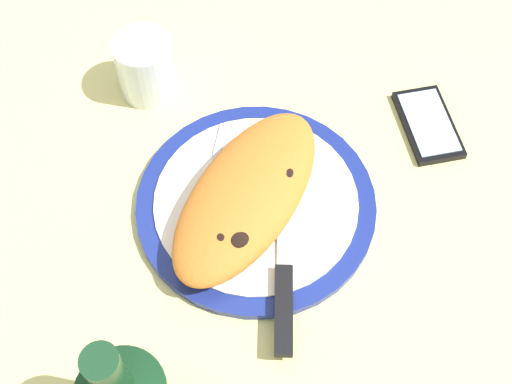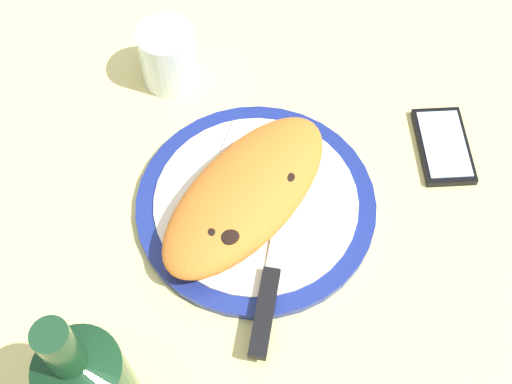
# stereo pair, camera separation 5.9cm
# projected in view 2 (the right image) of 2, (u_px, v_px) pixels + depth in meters

# --- Properties ---
(ground_plane) EXTENTS (1.50, 1.50, 0.03)m
(ground_plane) POSITION_uv_depth(u_px,v_px,m) (256.00, 213.00, 0.84)
(ground_plane) COLOR #E5D684
(plate) EXTENTS (0.29, 0.29, 0.02)m
(plate) POSITION_uv_depth(u_px,v_px,m) (256.00, 204.00, 0.82)
(plate) COLOR navy
(plate) RESTS_ON ground_plane
(calzone) EXTENTS (0.28, 0.18, 0.05)m
(calzone) POSITION_uv_depth(u_px,v_px,m) (246.00, 194.00, 0.79)
(calzone) COLOR orange
(calzone) RESTS_ON plate
(fork) EXTENTS (0.15, 0.03, 0.00)m
(fork) POSITION_uv_depth(u_px,v_px,m) (213.00, 178.00, 0.82)
(fork) COLOR silver
(fork) RESTS_ON plate
(knife) EXTENTS (0.23, 0.08, 0.01)m
(knife) POSITION_uv_depth(u_px,v_px,m) (269.00, 287.00, 0.75)
(knife) COLOR silver
(knife) RESTS_ON plate
(smartphone) EXTENTS (0.13, 0.11, 0.01)m
(smartphone) POSITION_uv_depth(u_px,v_px,m) (443.00, 146.00, 0.86)
(smartphone) COLOR black
(smartphone) RESTS_ON ground_plane
(water_glass) EXTENTS (0.08, 0.08, 0.09)m
(water_glass) POSITION_uv_depth(u_px,v_px,m) (169.00, 59.00, 0.90)
(water_glass) COLOR silver
(water_glass) RESTS_ON ground_plane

